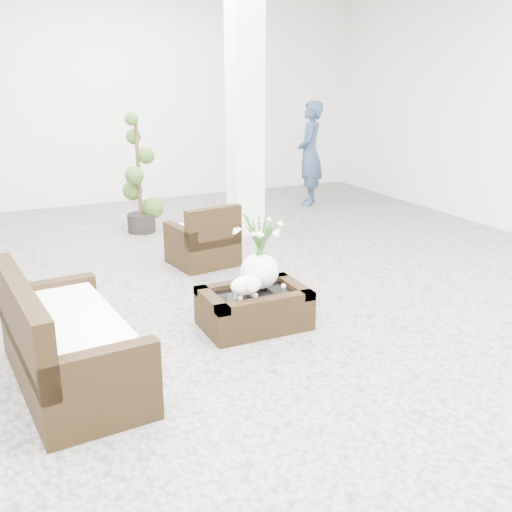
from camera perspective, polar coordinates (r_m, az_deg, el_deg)
name	(u,v)px	position (r m, az deg, el deg)	size (l,w,h in m)	color
ground	(251,318)	(5.53, -0.44, -5.86)	(11.00, 11.00, 0.00)	gray
column	(245,102)	(8.14, -1.05, 14.34)	(0.40, 0.40, 3.50)	white
coffee_table	(254,310)	(5.30, -0.19, -5.11)	(0.90, 0.60, 0.31)	black
sheep_figurine	(246,287)	(5.07, -0.95, -2.99)	(0.28, 0.23, 0.21)	white
planter_narcissus	(259,245)	(5.24, 0.33, 1.08)	(0.44, 0.44, 0.80)	white
tealight	(284,286)	(5.37, 2.62, -2.82)	(0.04, 0.04, 0.03)	white
armchair	(202,234)	(6.94, -5.12, 2.09)	(0.67, 0.65, 0.72)	black
loveseat	(71,330)	(4.48, -17.07, -6.73)	(1.55, 0.74, 0.83)	black
topiary	(139,175)	(8.37, -11.04, 7.55)	(0.43, 0.43, 1.60)	#2A4A17
shopper	(310,154)	(10.00, 5.13, 9.62)	(0.61, 0.40, 1.68)	navy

